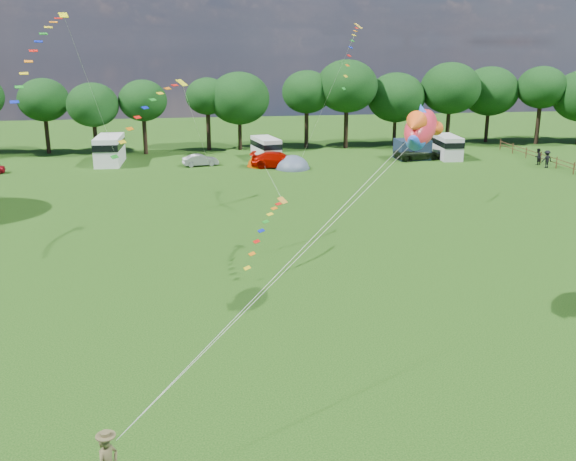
{
  "coord_description": "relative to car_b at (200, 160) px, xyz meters",
  "views": [
    {
      "loc": [
        -4.27,
        -19.44,
        12.19
      ],
      "look_at": [
        0.0,
        8.0,
        4.0
      ],
      "focal_mm": 40.0,
      "sensor_mm": 36.0,
      "label": 1
    }
  ],
  "objects": [
    {
      "name": "ground_plane",
      "position": [
        3.17,
        -45.87,
        -0.59
      ],
      "size": [
        180.0,
        180.0,
        0.0
      ],
      "primitive_type": "plane",
      "color": "black",
      "rests_on": "ground"
    },
    {
      "name": "tree_line",
      "position": [
        8.47,
        9.12,
        5.76
      ],
      "size": [
        102.98,
        10.98,
        10.27
      ],
      "color": "black",
      "rests_on": "ground"
    },
    {
      "name": "car_b",
      "position": [
        0.0,
        0.0,
        0.0
      ],
      "size": [
        3.52,
        1.85,
        1.18
      ],
      "primitive_type": "imported",
      "rotation": [
        0.0,
        0.0,
        1.76
      ],
      "color": "gray",
      "rests_on": "ground"
    },
    {
      "name": "car_c",
      "position": [
        7.69,
        -2.2,
        0.2
      ],
      "size": [
        5.67,
        3.57,
        1.58
      ],
      "primitive_type": "imported",
      "rotation": [
        0.0,
        0.0,
        1.29
      ],
      "color": "#AF0A00",
      "rests_on": "ground"
    },
    {
      "name": "car_d",
      "position": [
        23.11,
        0.08,
        0.1
      ],
      "size": [
        5.4,
        3.21,
        1.38
      ],
      "primitive_type": "imported",
      "rotation": [
        0.0,
        0.0,
        1.76
      ],
      "color": "black",
      "rests_on": "ground"
    },
    {
      "name": "campervan_b",
      "position": [
        -9.22,
        2.62,
        0.96
      ],
      "size": [
        2.72,
        5.99,
        2.89
      ],
      "rotation": [
        0.0,
        0.0,
        1.54
      ],
      "color": "white",
      "rests_on": "ground"
    },
    {
      "name": "campervan_c",
      "position": [
        7.08,
        2.64,
        0.68
      ],
      "size": [
        2.97,
        5.12,
        2.36
      ],
      "rotation": [
        0.0,
        0.0,
        1.77
      ],
      "color": "silver",
      "rests_on": "ground"
    },
    {
      "name": "campervan_d",
      "position": [
        26.6,
        0.49,
        0.73
      ],
      "size": [
        2.47,
        5.14,
        2.45
      ],
      "rotation": [
        0.0,
        0.0,
        1.5
      ],
      "color": "silver",
      "rests_on": "ground"
    },
    {
      "name": "tent_orange",
      "position": [
        6.06,
        -1.11,
        -0.57
      ],
      "size": [
        2.77,
        3.04,
        2.17
      ],
      "color": "#C03F00",
      "rests_on": "ground"
    },
    {
      "name": "tent_greyblue",
      "position": [
        9.05,
        -2.82,
        -0.57
      ],
      "size": [
        3.53,
        3.87,
        2.63
      ],
      "color": "#455366",
      "rests_on": "ground"
    },
    {
      "name": "awning_navy",
      "position": [
        22.71,
        0.55,
        0.47
      ],
      "size": [
        3.48,
        2.86,
        2.12
      ],
      "primitive_type": "cube",
      "rotation": [
        0.0,
        0.0,
        0.03
      ],
      "color": "#17233A",
      "rests_on": "ground"
    },
    {
      "name": "fish_kite",
      "position": [
        8.07,
        -40.67,
        8.27
      ],
      "size": [
        2.73,
        3.6,
        1.95
      ],
      "rotation": [
        0.0,
        -0.21,
        1.03
      ],
      "color": "red",
      "rests_on": "ground"
    },
    {
      "name": "streamer_kite_a",
      "position": [
        -10.5,
        -18.46,
        11.55
      ],
      "size": [
        3.35,
        5.48,
        5.76
      ],
      "rotation": [
        0.0,
        0.0,
        0.41
      ],
      "color": "#F3F80B",
      "rests_on": "ground"
    },
    {
      "name": "streamer_kite_b",
      "position": [
        -2.86,
        -28.53,
        8.24
      ],
      "size": [
        4.21,
        4.7,
        3.8
      ],
      "rotation": [
        0.0,
        0.0,
        1.07
      ],
      "color": "#FEFE18",
      "rests_on": "ground"
    },
    {
      "name": "streamer_kite_c",
      "position": [
        3.16,
        -30.95,
        1.93
      ],
      "size": [
        3.08,
        4.89,
        2.77
      ],
      "rotation": [
        0.0,
        0.0,
        0.81
      ],
      "color": "gold",
      "rests_on": "ground"
    },
    {
      "name": "walker_a",
      "position": [
        34.32,
        -4.73,
        0.26
      ],
      "size": [
        0.97,
        0.83,
        1.71
      ],
      "primitive_type": "imported",
      "rotation": [
        0.0,
        0.0,
        3.6
      ],
      "color": "black",
      "rests_on": "ground"
    },
    {
      "name": "walker_b",
      "position": [
        34.36,
        -6.39,
        0.3
      ],
      "size": [
        1.22,
        0.73,
        1.78
      ],
      "primitive_type": "imported",
      "rotation": [
        0.0,
        0.0,
        3.32
      ],
      "color": "black",
      "rests_on": "ground"
    },
    {
      "name": "streamer_kite_d",
      "position": [
        10.26,
        -20.99,
        11.39
      ],
      "size": [
        2.59,
        5.1,
        4.28
      ],
      "rotation": [
        0.0,
        0.0,
        1.04
      ],
      "color": "yellow",
      "rests_on": "ground"
    }
  ]
}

